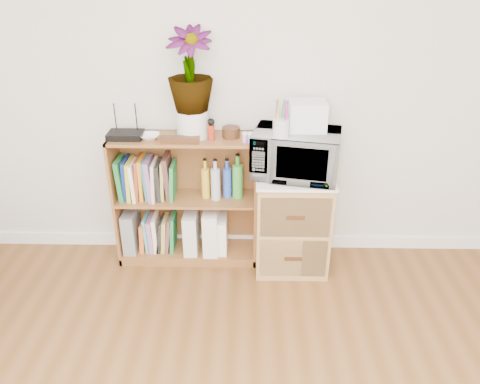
{
  "coord_description": "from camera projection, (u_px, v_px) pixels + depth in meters",
  "views": [
    {
      "loc": [
        0.09,
        -0.84,
        2.04
      ],
      "look_at": [
        0.03,
        1.95,
        0.62
      ],
      "focal_mm": 35.0,
      "sensor_mm": 36.0,
      "label": 1
    }
  ],
  "objects": [
    {
      "name": "white_bowl",
      "position": [
        150.0,
        136.0,
        3.09
      ],
      "size": [
        0.13,
        0.13,
        0.03
      ],
      "primitive_type": "imported",
      "color": "white",
      "rests_on": "bookshelf"
    },
    {
      "name": "wicker_unit",
      "position": [
        292.0,
        222.0,
        3.31
      ],
      "size": [
        0.5,
        0.45,
        0.7
      ],
      "primitive_type": "cube",
      "color": "#9E7542",
      "rests_on": "ground"
    },
    {
      "name": "liquor_bottles",
      "position": [
        223.0,
        179.0,
        3.25
      ],
      "size": [
        0.29,
        0.07,
        0.32
      ],
      "color": "gold",
      "rests_on": "bookshelf"
    },
    {
      "name": "small_appliance",
      "position": [
        307.0,
        116.0,
        2.99
      ],
      "size": [
        0.24,
        0.2,
        0.19
      ],
      "primitive_type": "cube",
      "color": "silver",
      "rests_on": "microwave"
    },
    {
      "name": "plant_pot",
      "position": [
        192.0,
        124.0,
        3.1
      ],
      "size": [
        0.21,
        0.21,
        0.18
      ],
      "primitive_type": "cylinder",
      "color": "silver",
      "rests_on": "bookshelf"
    },
    {
      "name": "magazine_holder_left",
      "position": [
        191.0,
        231.0,
        3.44
      ],
      "size": [
        0.1,
        0.25,
        0.31
      ],
      "primitive_type": "cube",
      "color": "silver",
      "rests_on": "bookshelf"
    },
    {
      "name": "pen_cup",
      "position": [
        281.0,
        128.0,
        2.89
      ],
      "size": [
        0.1,
        0.1,
        0.11
      ],
      "primitive_type": "cylinder",
      "color": "silver",
      "rests_on": "microwave"
    },
    {
      "name": "wooden_bowl",
      "position": [
        231.0,
        132.0,
        3.11
      ],
      "size": [
        0.12,
        0.12,
        0.07
      ],
      "primitive_type": "cylinder",
      "color": "#331B0D",
      "rests_on": "bookshelf"
    },
    {
      "name": "trinket_box",
      "position": [
        180.0,
        140.0,
        3.02
      ],
      "size": [
        0.25,
        0.06,
        0.04
      ],
      "primitive_type": "cube",
      "color": "#36210E",
      "rests_on": "bookshelf"
    },
    {
      "name": "bookshelf",
      "position": [
        187.0,
        200.0,
        3.34
      ],
      "size": [
        1.0,
        0.3,
        0.95
      ],
      "primitive_type": "cube",
      "color": "brown",
      "rests_on": "ground"
    },
    {
      "name": "magazine_holder_right",
      "position": [
        221.0,
        233.0,
        3.45
      ],
      "size": [
        0.08,
        0.21,
        0.27
      ],
      "primitive_type": "cube",
      "color": "white",
      "rests_on": "bookshelf"
    },
    {
      "name": "skirting_board",
      "position": [
        236.0,
        240.0,
        3.65
      ],
      "size": [
        4.0,
        0.02,
        0.1
      ],
      "primitive_type": "cube",
      "color": "white",
      "rests_on": "ground"
    },
    {
      "name": "potted_plant",
      "position": [
        190.0,
        70.0,
        2.94
      ],
      "size": [
        0.3,
        0.3,
        0.53
      ],
      "primitive_type": "imported",
      "color": "#2F7633",
      "rests_on": "plant_pot"
    },
    {
      "name": "router",
      "position": [
        126.0,
        135.0,
        3.1
      ],
      "size": [
        0.23,
        0.16,
        0.04
      ],
      "primitive_type": "cube",
      "color": "black",
      "rests_on": "bookshelf"
    },
    {
      "name": "file_box",
      "position": [
        131.0,
        230.0,
        3.46
      ],
      "size": [
        0.09,
        0.25,
        0.31
      ],
      "primitive_type": "cube",
      "color": "gray",
      "rests_on": "bookshelf"
    },
    {
      "name": "kokeshi_doll",
      "position": [
        211.0,
        133.0,
        3.06
      ],
      "size": [
        0.04,
        0.04,
        0.1
      ],
      "primitive_type": "cylinder",
      "color": "#A32614",
      "rests_on": "bookshelf"
    },
    {
      "name": "microwave",
      "position": [
        296.0,
        154.0,
        3.07
      ],
      "size": [
        0.62,
        0.48,
        0.31
      ],
      "primitive_type": "imported",
      "rotation": [
        0.0,
        0.0,
        -0.21
      ],
      "color": "white",
      "rests_on": "wicker_unit"
    },
    {
      "name": "cookbooks",
      "position": [
        147.0,
        178.0,
        3.27
      ],
      "size": [
        0.4,
        0.2,
        0.31
      ],
      "color": "#1E7132",
      "rests_on": "bookshelf"
    },
    {
      "name": "magazine_holder_mid",
      "position": [
        211.0,
        230.0,
        3.43
      ],
      "size": [
        0.11,
        0.27,
        0.33
      ],
      "primitive_type": "cube",
      "color": "white",
      "rests_on": "bookshelf"
    },
    {
      "name": "lower_books",
      "position": [
        159.0,
        233.0,
        3.47
      ],
      "size": [
        0.26,
        0.19,
        0.28
      ],
      "color": "orange",
      "rests_on": "bookshelf"
    },
    {
      "name": "paint_jars",
      "position": [
        250.0,
        138.0,
        3.02
      ],
      "size": [
        0.12,
        0.04,
        0.06
      ],
      "primitive_type": "cube",
      "color": "pink",
      "rests_on": "bookshelf"
    }
  ]
}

